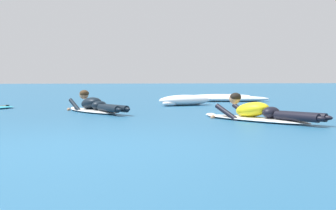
{
  "coord_description": "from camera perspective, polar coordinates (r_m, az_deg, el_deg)",
  "views": [
    {
      "loc": [
        0.06,
        -5.05,
        0.75
      ],
      "look_at": [
        1.76,
        3.79,
        0.23
      ],
      "focal_mm": 48.84,
      "sensor_mm": 36.0,
      "label": 1
    }
  ],
  "objects": [
    {
      "name": "surfer_far",
      "position": [
        10.3,
        -9.16,
        -0.15
      ],
      "size": [
        1.41,
        2.45,
        0.55
      ],
      "color": "white",
      "rests_on": "ground"
    },
    {
      "name": "surfer_near",
      "position": [
        8.22,
        11.24,
        -1.05
      ],
      "size": [
        1.62,
        2.52,
        0.54
      ],
      "color": "white",
      "rests_on": "ground"
    },
    {
      "name": "whitewater_mid_left",
      "position": [
        12.88,
        2.12,
        0.57
      ],
      "size": [
        1.74,
        1.14,
        0.3
      ],
      "color": "white",
      "rests_on": "ground"
    },
    {
      "name": "ground_plane",
      "position": [
        15.06,
        -11.09,
        0.36
      ],
      "size": [
        120.0,
        120.0,
        0.0
      ],
      "primitive_type": "plane",
      "color": "#235B84"
    },
    {
      "name": "whitewater_front",
      "position": [
        17.81,
        6.37,
        1.08
      ],
      "size": [
        2.69,
        1.12,
        0.16
      ],
      "color": "white",
      "rests_on": "ground"
    },
    {
      "name": "whitewater_far_band",
      "position": [
        15.14,
        7.87,
        0.75
      ],
      "size": [
        2.56,
        1.09,
        0.2
      ],
      "color": "white",
      "rests_on": "ground"
    }
  ]
}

